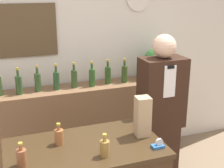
# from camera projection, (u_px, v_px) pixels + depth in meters

# --- Properties ---
(back_wall) EXTENTS (5.20, 0.09, 2.70)m
(back_wall) POSITION_uv_depth(u_px,v_px,m) (70.00, 52.00, 3.62)
(back_wall) COLOR silver
(back_wall) RESTS_ON ground_plane
(back_shelf) EXTENTS (2.39, 0.36, 1.00)m
(back_shelf) POSITION_uv_depth(u_px,v_px,m) (86.00, 126.00, 3.70)
(back_shelf) COLOR brown
(back_shelf) RESTS_ON ground_plane
(shopkeeper) EXTENTS (0.43, 0.27, 1.68)m
(shopkeeper) POSITION_uv_depth(u_px,v_px,m) (161.00, 120.00, 3.07)
(shopkeeper) COLOR #331E14
(shopkeeper) RESTS_ON ground_plane
(potted_plant) EXTENTS (0.31, 0.31, 0.39)m
(potted_plant) POSITION_uv_depth(u_px,v_px,m) (157.00, 62.00, 3.77)
(potted_plant) COLOR #4C3D2D
(potted_plant) RESTS_ON back_shelf
(paper_bag) EXTENTS (0.12, 0.12, 0.32)m
(paper_bag) POSITION_uv_depth(u_px,v_px,m) (143.00, 116.00, 2.45)
(paper_bag) COLOR tan
(paper_bag) RESTS_ON display_counter
(tape_dispenser) EXTENTS (0.09, 0.06, 0.07)m
(tape_dispenser) POSITION_uv_depth(u_px,v_px,m) (158.00, 145.00, 2.30)
(tape_dispenser) COLOR #2D66A8
(tape_dispenser) RESTS_ON display_counter
(counter_bottle_0) EXTENTS (0.07, 0.07, 0.17)m
(counter_bottle_0) POSITION_uv_depth(u_px,v_px,m) (22.00, 157.00, 2.06)
(counter_bottle_0) COLOR brown
(counter_bottle_0) RESTS_ON display_counter
(counter_bottle_1) EXTENTS (0.07, 0.07, 0.17)m
(counter_bottle_1) POSITION_uv_depth(u_px,v_px,m) (59.00, 136.00, 2.34)
(counter_bottle_1) COLOR #A06237
(counter_bottle_1) RESTS_ON display_counter
(counter_bottle_2) EXTENTS (0.07, 0.07, 0.17)m
(counter_bottle_2) POSITION_uv_depth(u_px,v_px,m) (105.00, 148.00, 2.18)
(counter_bottle_2) COLOR olive
(counter_bottle_2) RESTS_ON display_counter
(shelf_bottle_2) EXTENTS (0.07, 0.07, 0.29)m
(shelf_bottle_2) POSITION_uv_depth(u_px,v_px,m) (19.00, 84.00, 3.26)
(shelf_bottle_2) COLOR #2B4B26
(shelf_bottle_2) RESTS_ON back_shelf
(shelf_bottle_3) EXTENTS (0.07, 0.07, 0.29)m
(shelf_bottle_3) POSITION_uv_depth(u_px,v_px,m) (38.00, 82.00, 3.35)
(shelf_bottle_3) COLOR #304F29
(shelf_bottle_3) RESTS_ON back_shelf
(shelf_bottle_4) EXTENTS (0.07, 0.07, 0.29)m
(shelf_bottle_4) POSITION_uv_depth(u_px,v_px,m) (56.00, 80.00, 3.41)
(shelf_bottle_4) COLOR #2A4F2B
(shelf_bottle_4) RESTS_ON back_shelf
(shelf_bottle_5) EXTENTS (0.07, 0.07, 0.29)m
(shelf_bottle_5) POSITION_uv_depth(u_px,v_px,m) (74.00, 78.00, 3.48)
(shelf_bottle_5) COLOR #314E26
(shelf_bottle_5) RESTS_ON back_shelf
(shelf_bottle_6) EXTENTS (0.07, 0.07, 0.29)m
(shelf_bottle_6) POSITION_uv_depth(u_px,v_px,m) (92.00, 77.00, 3.52)
(shelf_bottle_6) COLOR #2D5724
(shelf_bottle_6) RESTS_ON back_shelf
(shelf_bottle_7) EXTENTS (0.07, 0.07, 0.29)m
(shelf_bottle_7) POSITION_uv_depth(u_px,v_px,m) (108.00, 75.00, 3.62)
(shelf_bottle_7) COLOR #2B4C1D
(shelf_bottle_7) RESTS_ON back_shelf
(shelf_bottle_8) EXTENTS (0.07, 0.07, 0.29)m
(shelf_bottle_8) POSITION_uv_depth(u_px,v_px,m) (124.00, 73.00, 3.66)
(shelf_bottle_8) COLOR #324D21
(shelf_bottle_8) RESTS_ON back_shelf
(shelf_bottle_9) EXTENTS (0.07, 0.07, 0.29)m
(shelf_bottle_9) POSITION_uv_depth(u_px,v_px,m) (140.00, 72.00, 3.73)
(shelf_bottle_9) COLOR #30581D
(shelf_bottle_9) RESTS_ON back_shelf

